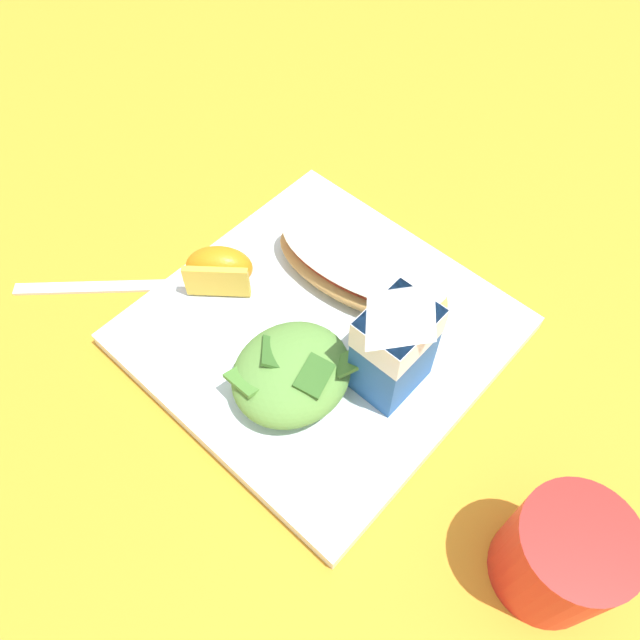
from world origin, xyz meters
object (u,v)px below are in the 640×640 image
Objects in this scene: cheesy_pizza_bread at (361,267)px; milk_carton at (396,340)px; green_salad_pile at (292,373)px; drinking_red_cup at (561,556)px; metal_fork at (132,285)px; orange_wedge_front at (219,269)px; white_plate at (320,331)px.

milk_carton is (0.06, 0.08, 0.04)m from cheesy_pizza_bread.
drinking_red_cup is at bearing 94.50° from green_salad_pile.
milk_carton is (-0.06, 0.05, 0.04)m from green_salad_pile.
metal_fork is (0.08, -0.24, -0.07)m from milk_carton.
green_salad_pile reaches higher than orange_wedge_front.
white_plate is at bearing -99.04° from drinking_red_cup.
metal_fork is 0.42m from drinking_red_cup.
drinking_red_cup reaches higher than orange_wedge_front.
cheesy_pizza_bread is 1.23× the size of metal_fork.
green_salad_pile reaches higher than metal_fork.
green_salad_pile is 1.22× the size of drinking_red_cup.
cheesy_pizza_bread is at bearing -111.79° from drinking_red_cup.
cheesy_pizza_bread is 0.11m from milk_carton.
orange_wedge_front is 0.09m from metal_fork.
cheesy_pizza_bread is at bearing 134.17° from orange_wedge_front.
cheesy_pizza_bread is 0.12m from green_salad_pile.
green_salad_pile is 0.71× the size of metal_fork.
green_salad_pile is at bearing -42.83° from milk_carton.
cheesy_pizza_bread is 1.72× the size of green_salad_pile.
white_plate is at bearing -158.83° from green_salad_pile.
metal_fork is (0.08, -0.17, -0.01)m from white_plate.
orange_wedge_front is at bearing -81.67° from milk_carton.
green_salad_pile is 0.19m from metal_fork.
milk_carton is (-0.00, 0.08, 0.07)m from white_plate.
white_plate is 3.26× the size of drinking_red_cup.
green_salad_pile is 0.13m from orange_wedge_front.
drinking_red_cup is (-0.04, 0.42, 0.04)m from metal_fork.
metal_fork is at bearing -72.00° from milk_carton.
green_salad_pile is 1.51× the size of orange_wedge_front.
milk_carton reaches higher than green_salad_pile.
cheesy_pizza_bread is 2.10× the size of drinking_red_cup.
white_plate is at bearing 115.14° from metal_fork.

